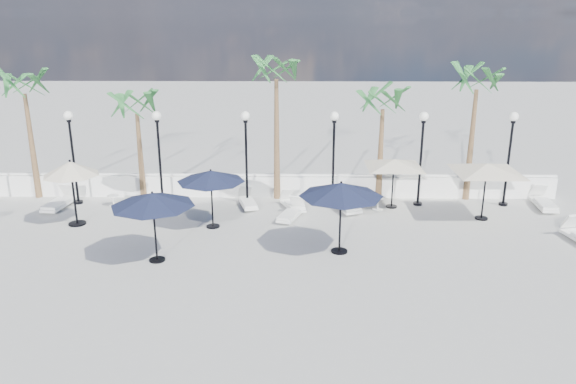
{
  "coord_description": "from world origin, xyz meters",
  "views": [
    {
      "loc": [
        1.98,
        -15.35,
        7.52
      ],
      "look_at": [
        1.72,
        3.46,
        1.5
      ],
      "focal_mm": 35.0,
      "sensor_mm": 36.0,
      "label": 1
    }
  ],
  "objects_px": {
    "lounger_6": "(343,202)",
    "parasol_cream_sq_a": "(487,164)",
    "parasol_cream_small": "(71,169)",
    "lounger_7": "(543,202)",
    "parasol_navy_right": "(341,190)",
    "parasol_navy_mid": "(211,176)",
    "lounger_4": "(248,201)",
    "parasol_cream_sq_b": "(394,160)",
    "lounger_3": "(291,213)",
    "parasol_navy_left": "(153,200)",
    "lounger_1": "(60,202)",
    "lounger_5": "(293,204)"
  },
  "relations": [
    {
      "from": "parasol_navy_left",
      "to": "parasol_navy_right",
      "type": "height_order",
      "value": "parasol_navy_right"
    },
    {
      "from": "lounger_1",
      "to": "parasol_cream_small",
      "type": "relative_size",
      "value": 0.81
    },
    {
      "from": "lounger_3",
      "to": "parasol_navy_left",
      "type": "height_order",
      "value": "parasol_navy_left"
    },
    {
      "from": "lounger_1",
      "to": "parasol_navy_left",
      "type": "relative_size",
      "value": 0.77
    },
    {
      "from": "lounger_6",
      "to": "parasol_navy_left",
      "type": "distance_m",
      "value": 8.29
    },
    {
      "from": "lounger_7",
      "to": "parasol_navy_right",
      "type": "bearing_deg",
      "value": -147.13
    },
    {
      "from": "lounger_1",
      "to": "parasol_cream_sq_b",
      "type": "distance_m",
      "value": 13.54
    },
    {
      "from": "lounger_3",
      "to": "lounger_4",
      "type": "xyz_separation_m",
      "value": [
        -1.77,
        1.38,
        -0.01
      ]
    },
    {
      "from": "parasol_navy_right",
      "to": "parasol_cream_sq_a",
      "type": "relative_size",
      "value": 0.57
    },
    {
      "from": "lounger_1",
      "to": "lounger_5",
      "type": "height_order",
      "value": "lounger_1"
    },
    {
      "from": "lounger_3",
      "to": "parasol_cream_sq_b",
      "type": "height_order",
      "value": "parasol_cream_sq_b"
    },
    {
      "from": "parasol_navy_mid",
      "to": "parasol_cream_sq_b",
      "type": "relative_size",
      "value": 0.57
    },
    {
      "from": "parasol_navy_left",
      "to": "parasol_navy_mid",
      "type": "xyz_separation_m",
      "value": [
        1.36,
        2.97,
        -0.1
      ]
    },
    {
      "from": "parasol_navy_right",
      "to": "parasol_cream_small",
      "type": "relative_size",
      "value": 1.09
    },
    {
      "from": "lounger_3",
      "to": "lounger_4",
      "type": "relative_size",
      "value": 1.05
    },
    {
      "from": "lounger_5",
      "to": "lounger_3",
      "type": "bearing_deg",
      "value": -113.87
    },
    {
      "from": "lounger_4",
      "to": "parasol_navy_left",
      "type": "height_order",
      "value": "parasol_navy_left"
    },
    {
      "from": "parasol_navy_mid",
      "to": "parasol_cream_sq_a",
      "type": "relative_size",
      "value": 0.51
    },
    {
      "from": "lounger_5",
      "to": "parasol_cream_sq_a",
      "type": "bearing_deg",
      "value": -29.34
    },
    {
      "from": "parasol_navy_right",
      "to": "lounger_4",
      "type": "bearing_deg",
      "value": 126.83
    },
    {
      "from": "lounger_1",
      "to": "lounger_3",
      "type": "xyz_separation_m",
      "value": [
        9.36,
        -1.12,
        -0.03
      ]
    },
    {
      "from": "lounger_3",
      "to": "parasol_navy_left",
      "type": "xyz_separation_m",
      "value": [
        -4.23,
        -3.92,
        1.82
      ]
    },
    {
      "from": "lounger_7",
      "to": "parasol_navy_mid",
      "type": "height_order",
      "value": "parasol_navy_mid"
    },
    {
      "from": "parasol_cream_small",
      "to": "lounger_3",
      "type": "bearing_deg",
      "value": 5.47
    },
    {
      "from": "parasol_cream_sq_b",
      "to": "lounger_1",
      "type": "bearing_deg",
      "value": -178.97
    },
    {
      "from": "parasol_cream_sq_b",
      "to": "lounger_7",
      "type": "bearing_deg",
      "value": 0.2
    },
    {
      "from": "lounger_1",
      "to": "parasol_navy_left",
      "type": "distance_m",
      "value": 7.42
    },
    {
      "from": "lounger_7",
      "to": "lounger_6",
      "type": "bearing_deg",
      "value": -173.35
    },
    {
      "from": "lounger_1",
      "to": "parasol_cream_sq_b",
      "type": "relative_size",
      "value": 0.47
    },
    {
      "from": "lounger_3",
      "to": "parasol_cream_sq_a",
      "type": "distance_m",
      "value": 7.55
    },
    {
      "from": "lounger_4",
      "to": "parasol_navy_right",
      "type": "bearing_deg",
      "value": -68.53
    },
    {
      "from": "parasol_navy_left",
      "to": "parasol_cream_sq_a",
      "type": "bearing_deg",
      "value": 18.99
    },
    {
      "from": "lounger_4",
      "to": "lounger_7",
      "type": "distance_m",
      "value": 11.96
    },
    {
      "from": "parasol_navy_mid",
      "to": "lounger_4",
      "type": "bearing_deg",
      "value": 64.98
    },
    {
      "from": "lounger_4",
      "to": "lounger_6",
      "type": "relative_size",
      "value": 0.79
    },
    {
      "from": "lounger_7",
      "to": "parasol_navy_left",
      "type": "relative_size",
      "value": 0.76
    },
    {
      "from": "lounger_6",
      "to": "parasol_cream_sq_a",
      "type": "relative_size",
      "value": 0.46
    },
    {
      "from": "lounger_1",
      "to": "lounger_4",
      "type": "bearing_deg",
      "value": 8.68
    },
    {
      "from": "lounger_3",
      "to": "parasol_navy_right",
      "type": "bearing_deg",
      "value": -42.88
    },
    {
      "from": "lounger_5",
      "to": "parasol_navy_mid",
      "type": "height_order",
      "value": "parasol_navy_mid"
    },
    {
      "from": "lounger_1",
      "to": "parasol_cream_sq_b",
      "type": "xyz_separation_m",
      "value": [
        13.43,
        0.24,
        1.74
      ]
    },
    {
      "from": "lounger_4",
      "to": "parasol_cream_sq_b",
      "type": "xyz_separation_m",
      "value": [
        5.84,
        -0.02,
        1.78
      ]
    },
    {
      "from": "parasol_cream_sq_b",
      "to": "parasol_cream_sq_a",
      "type": "bearing_deg",
      "value": -22.27
    },
    {
      "from": "lounger_7",
      "to": "lounger_1",
      "type": "bearing_deg",
      "value": -174.26
    },
    {
      "from": "lounger_6",
      "to": "parasol_navy_mid",
      "type": "relative_size",
      "value": 0.9
    },
    {
      "from": "lounger_1",
      "to": "parasol_navy_right",
      "type": "height_order",
      "value": "parasol_navy_right"
    },
    {
      "from": "lounger_4",
      "to": "parasol_navy_mid",
      "type": "bearing_deg",
      "value": -130.37
    },
    {
      "from": "parasol_cream_small",
      "to": "lounger_6",
      "type": "bearing_deg",
      "value": 10.74
    },
    {
      "from": "parasol_cream_sq_b",
      "to": "parasol_cream_small",
      "type": "relative_size",
      "value": 1.72
    },
    {
      "from": "parasol_navy_right",
      "to": "parasol_cream_sq_a",
      "type": "xyz_separation_m",
      "value": [
        5.67,
        3.2,
        0.03
      ]
    }
  ]
}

